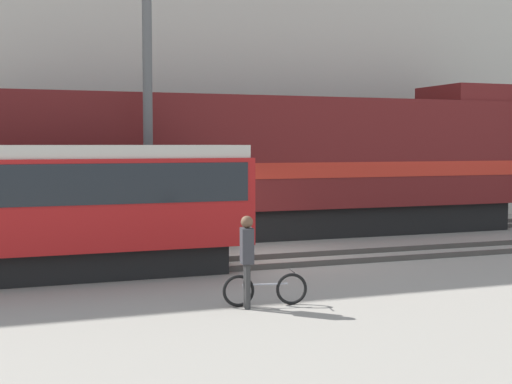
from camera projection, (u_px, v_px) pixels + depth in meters
ground_plane at (267, 257)px, 19.53m from camera, size 120.00×120.00×0.00m
track_near at (282, 261)px, 18.49m from camera, size 60.00×1.50×0.14m
track_far at (223, 237)px, 23.24m from camera, size 60.00×1.51×0.14m
building_backdrop at (173, 24)px, 28.90m from camera, size 41.21×6.00×15.89m
freight_locomotive at (269, 164)px, 23.63m from camera, size 19.29×3.04×5.19m
streetcar at (39, 203)px, 16.31m from camera, size 9.63×2.54×3.07m
bicycle at (265, 290)px, 13.62m from camera, size 1.64×0.48×0.68m
person at (247, 252)px, 13.36m from camera, size 0.28×0.39×1.76m
utility_pole_left at (148, 103)px, 19.56m from camera, size 0.26×0.26×8.45m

